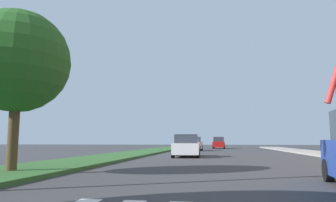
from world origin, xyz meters
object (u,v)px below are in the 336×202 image
object	(u,v)px
sedan_distant	(194,144)
traffic_light_gantry	(91,1)
sedan_midblock	(187,146)
sedan_far_horizon	(219,143)
tree_mid	(18,61)

from	to	relation	value
sedan_distant	traffic_light_gantry	bearing A→B (deg)	-90.20
traffic_light_gantry	sedan_midblock	distance (m)	17.10
traffic_light_gantry	sedan_far_horizon	size ratio (longest dim) A/B	2.19
sedan_distant	tree_mid	bearing A→B (deg)	-98.88
tree_mid	sedan_midblock	bearing A→B (deg)	70.02
sedan_midblock	sedan_distant	size ratio (longest dim) A/B	1.11
sedan_midblock	sedan_distant	xyz separation A→B (m)	(-0.50, 14.32, 0.00)
traffic_light_gantry	sedan_far_horizon	bearing A→B (deg)	85.84
tree_mid	traffic_light_gantry	distance (m)	5.47
traffic_light_gantry	sedan_midblock	world-z (taller)	traffic_light_gantry
traffic_light_gantry	sedan_far_horizon	xyz separation A→B (m)	(3.08, 42.36, -3.56)
traffic_light_gantry	sedan_far_horizon	distance (m)	42.62
tree_mid	sedan_distant	bearing A→B (deg)	81.12
traffic_light_gantry	sedan_midblock	size ratio (longest dim) A/B	2.01
traffic_light_gantry	sedan_distant	distance (m)	31.24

